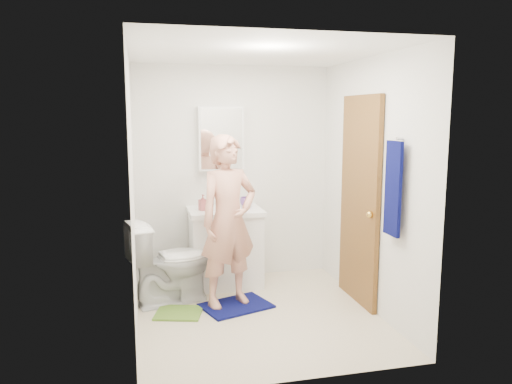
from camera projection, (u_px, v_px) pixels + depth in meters
floor at (258, 316)px, 4.69m from camera, size 2.20×2.40×0.02m
ceiling at (258, 51)px, 4.31m from camera, size 2.20×2.40×0.02m
wall_back at (233, 173)px, 5.67m from camera, size 2.20×0.02×2.40m
wall_front at (300, 215)px, 3.34m from camera, size 2.20×0.02×2.40m
wall_left at (132, 193)px, 4.25m from camera, size 0.02×2.40×2.40m
wall_right at (371, 185)px, 4.75m from camera, size 0.02×2.40×2.40m
vanity_cabinet at (225, 249)px, 5.47m from camera, size 0.75×0.55×0.80m
countertop at (225, 211)px, 5.41m from camera, size 0.79×0.59×0.05m
sink_basin at (225, 210)px, 5.40m from camera, size 0.40×0.40×0.03m
faucet at (222, 201)px, 5.57m from camera, size 0.03×0.03×0.12m
medicine_cabinet at (221, 139)px, 5.50m from camera, size 0.50×0.12×0.70m
mirror_panel at (222, 139)px, 5.44m from camera, size 0.46×0.01×0.66m
door at (359, 201)px, 4.91m from camera, size 0.05×0.80×2.05m
door_knob at (370, 214)px, 4.61m from camera, size 0.07×0.07×0.07m
towel at (393, 189)px, 4.18m from camera, size 0.03×0.24×0.80m
towel_hook at (400, 138)px, 4.12m from camera, size 0.06×0.02×0.02m
toilet at (171, 261)px, 4.95m from camera, size 0.91×0.66×0.84m
bath_mat at (236, 306)px, 4.88m from camera, size 0.75×0.64×0.02m
green_rug at (179, 313)px, 4.71m from camera, size 0.51×0.46×0.02m
soap_dispenser at (203, 202)px, 5.31m from camera, size 0.10×0.10×0.17m
toothbrush_cup at (246, 202)px, 5.53m from camera, size 0.17×0.17×0.11m
man at (228, 221)px, 4.79m from camera, size 0.71×0.59×1.66m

